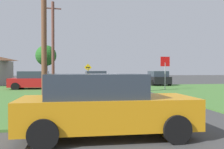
# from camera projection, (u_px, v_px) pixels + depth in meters

# --- Properties ---
(ground_plane) EXTENTS (120.00, 120.00, 0.00)m
(ground_plane) POSITION_uv_depth(u_px,v_px,m) (104.00, 90.00, 21.19)
(ground_plane) COLOR #404040
(lane_stripe_center) EXTENTS (0.20, 14.00, 0.01)m
(lane_stripe_center) POSITION_uv_depth(u_px,v_px,m) (120.00, 102.00, 13.26)
(lane_stripe_center) COLOR yellow
(lane_stripe_center) RESTS_ON ground
(stop_sign) EXTENTS (0.80, 0.08, 2.85)m
(stop_sign) POSITION_uv_depth(u_px,v_px,m) (165.00, 67.00, 20.54)
(stop_sign) COLOR #9EA0A8
(stop_sign) RESTS_ON ground
(parked_car_near_building) EXTENTS (4.43, 2.19, 1.62)m
(parked_car_near_building) POSITION_uv_depth(u_px,v_px,m) (35.00, 81.00, 21.54)
(parked_car_near_building) COLOR red
(parked_car_near_building) RESTS_ON ground
(car_approaching_junction) EXTENTS (4.34, 2.40, 1.62)m
(car_approaching_junction) POSITION_uv_depth(u_px,v_px,m) (93.00, 78.00, 29.11)
(car_approaching_junction) COLOR orange
(car_approaching_junction) RESTS_ON ground
(car_on_crossroad) EXTENTS (2.11, 4.30, 1.62)m
(car_on_crossroad) POSITION_uv_depth(u_px,v_px,m) (157.00, 78.00, 27.27)
(car_on_crossroad) COLOR black
(car_on_crossroad) RESTS_ON ground
(car_behind_on_main_road) EXTENTS (4.45, 1.95, 1.62)m
(car_behind_on_main_road) POSITION_uv_depth(u_px,v_px,m) (105.00, 106.00, 6.28)
(car_behind_on_main_road) COLOR orange
(car_behind_on_main_road) RESTS_ON ground
(utility_pole_near) EXTENTS (1.80, 0.32, 9.34)m
(utility_pole_near) POSITION_uv_depth(u_px,v_px,m) (44.00, 19.00, 14.75)
(utility_pole_near) COLOR brown
(utility_pole_near) RESTS_ON ground
(utility_pole_mid) EXTENTS (1.80, 0.35, 9.12)m
(utility_pole_mid) POSITION_uv_depth(u_px,v_px,m) (53.00, 43.00, 26.55)
(utility_pole_mid) COLOR brown
(utility_pole_mid) RESTS_ON ground
(direction_sign) EXTENTS (0.90, 0.10, 2.50)m
(direction_sign) POSITION_uv_depth(u_px,v_px,m) (88.00, 72.00, 29.65)
(direction_sign) COLOR slate
(direction_sign) RESTS_ON ground
(oak_tree_left) EXTENTS (3.03, 3.03, 5.40)m
(oak_tree_left) POSITION_uv_depth(u_px,v_px,m) (46.00, 56.00, 36.11)
(oak_tree_left) COLOR brown
(oak_tree_left) RESTS_ON ground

